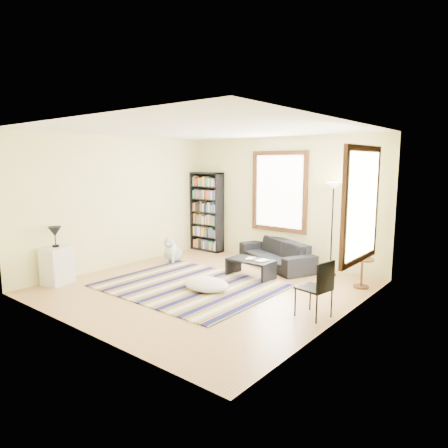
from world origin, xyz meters
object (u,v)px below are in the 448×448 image
Objects in this scene: bookshelf at (207,212)px; white_cabinet at (57,265)px; folding_chair at (314,288)px; dog at (173,249)px; sofa at (276,253)px; coffee_table at (251,268)px; side_table at (362,273)px; floor_cushion at (206,284)px; floor_lamp at (332,229)px.

white_cabinet is (-0.27, -3.92, -0.65)m from bookshelf.
folding_chair reaches higher than dog.
sofa is 1.04m from coffee_table.
side_table is at bearing 15.79° from sofa.
floor_cushion is at bearing 16.01° from white_cabinet.
dog is at bearing -168.67° from side_table.
coffee_table is 1.54× the size of dog.
floor_lamp is 2.40m from folding_chair.
floor_lamp is 3.18× the size of dog.
side_table is 0.77× the size of white_cabinet.
floor_lamp is at bearing 29.55° from sofa.
white_cabinet is at bearing -134.76° from floor_lamp.
bookshelf reaches higher than floor_cushion.
side_table is 0.63× the size of folding_chair.
sofa is 2.17× the size of coffee_table.
white_cabinet is 1.20× the size of dog.
dog is at bearing -82.18° from bookshelf.
bookshelf is 1.08× the size of floor_lamp.
dog reaches higher than sofa.
floor_cushion is at bearing -97.05° from coffee_table.
folding_chair reaches higher than side_table.
side_table is (0.78, -0.42, -0.66)m from floor_lamp.
white_cabinet is at bearing -143.51° from side_table.
dog reaches higher than floor_cushion.
bookshelf reaches higher than white_cabinet.
floor_cushion is 1.02× the size of folding_chair.
sofa reaches higher than coffee_table.
sofa reaches higher than floor_cushion.
sofa is at bearing 5.23° from dog.
bookshelf is 4.86m from folding_chair.
bookshelf is at bearing 160.28° from folding_chair.
floor_lamp reaches higher than folding_chair.
bookshelf reaches higher than floor_lamp.
white_cabinet is (-2.56, -2.61, 0.17)m from coffee_table.
bookshelf is 3.42× the size of dog.
coffee_table is 2.07m from side_table.
floor_cushion is 1.50× the size of dog.
sofa is 2.89m from folding_chair.
folding_chair is (-0.05, -1.82, 0.16)m from side_table.
coffee_table is (0.06, -1.03, -0.10)m from sofa.
white_cabinet is at bearing -93.90° from bookshelf.
floor_lamp reaches higher than floor_cushion.
bookshelf reaches higher than side_table.
floor_cushion is 2.81m from side_table.
floor_lamp is at bearing 118.34° from folding_chair.
white_cabinet is at bearing -134.40° from coffee_table.
floor_lamp is (1.22, 0.10, 0.65)m from sofa.
white_cabinet is (-3.72, -3.75, -0.58)m from floor_lamp.
floor_lamp is 2.66× the size of white_cabinet.
coffee_table is 3.66m from white_cabinet.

